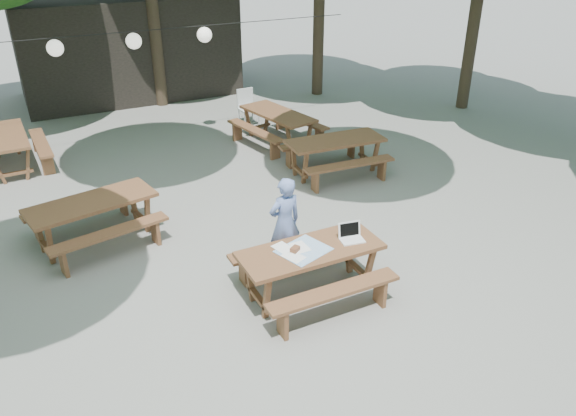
% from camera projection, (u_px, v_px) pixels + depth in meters
% --- Properties ---
extents(ground, '(80.00, 80.00, 0.00)m').
position_uv_depth(ground, '(257.00, 272.00, 8.52)').
color(ground, slate).
rests_on(ground, ground).
extents(pavilion, '(6.00, 3.00, 2.80)m').
position_uv_depth(pavilion, '(127.00, 46.00, 16.39)').
color(pavilion, black).
rests_on(pavilion, ground).
extents(main_picnic_table, '(2.00, 1.58, 0.75)m').
position_uv_depth(main_picnic_table, '(310.00, 270.00, 7.87)').
color(main_picnic_table, brown).
rests_on(main_picnic_table, ground).
extents(picnic_table_nw, '(2.18, 1.93, 0.75)m').
position_uv_depth(picnic_table_nw, '(94.00, 221.00, 9.14)').
color(picnic_table_nw, brown).
rests_on(picnic_table_nw, ground).
extents(picnic_table_ne, '(2.05, 1.70, 0.75)m').
position_uv_depth(picnic_table_ne, '(335.00, 156.00, 11.61)').
color(picnic_table_ne, brown).
rests_on(picnic_table_ne, ground).
extents(picnic_table_far_w, '(1.66, 2.03, 0.75)m').
position_uv_depth(picnic_table_far_w, '(9.00, 151.00, 11.85)').
color(picnic_table_far_w, brown).
rests_on(picnic_table_far_w, ground).
extents(picnic_table_far_e, '(1.94, 2.18, 0.75)m').
position_uv_depth(picnic_table_far_e, '(278.00, 127.00, 13.17)').
color(picnic_table_far_e, brown).
rests_on(picnic_table_far_e, ground).
extents(woman, '(0.56, 0.40, 1.46)m').
position_uv_depth(woman, '(285.00, 223.00, 8.39)').
color(woman, '#677EBC').
rests_on(woman, ground).
extents(plastic_chair, '(0.45, 0.45, 0.90)m').
position_uv_depth(plastic_chair, '(248.00, 115.00, 14.42)').
color(plastic_chair, silver).
rests_on(plastic_chair, ground).
extents(laptop, '(0.37, 0.31, 0.24)m').
position_uv_depth(laptop, '(351.00, 235.00, 7.90)').
color(laptop, white).
rests_on(laptop, main_picnic_table).
extents(tabletop_clutter, '(0.79, 0.73, 0.08)m').
position_uv_depth(tabletop_clutter, '(301.00, 250.00, 7.64)').
color(tabletop_clutter, '#3C88CF').
rests_on(tabletop_clutter, main_picnic_table).
extents(paper_lanterns, '(9.00, 0.34, 0.38)m').
position_uv_depth(paper_lanterns, '(134.00, 41.00, 12.08)').
color(paper_lanterns, black).
rests_on(paper_lanterns, ground).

